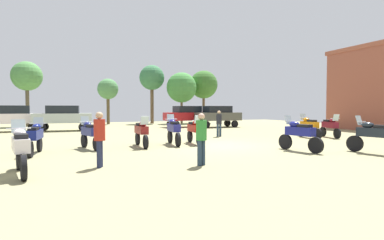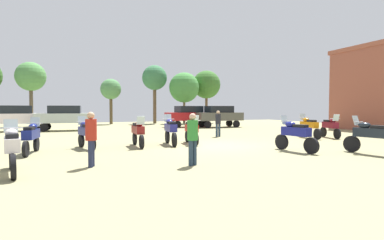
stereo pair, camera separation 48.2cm
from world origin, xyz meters
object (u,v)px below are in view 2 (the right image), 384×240
Objects in this scene: tree_1 at (184,88)px; tree_7 at (206,85)px; motorcycle_11 at (12,147)px; tree_3 at (155,78)px; tree_4 at (111,90)px; car_4 at (14,116)px; tree_5 at (31,77)px; motorcycle_9 at (295,134)px; motorcycle_1 at (170,130)px; motorcycle_5 at (31,136)px; motorcycle_3 at (330,126)px; motorcycle_6 at (372,136)px; car_1 at (219,115)px; person_2 at (193,135)px; motorcycle_8 at (138,131)px; motorcycle_10 at (86,133)px; motorcycle_12 at (309,126)px; motorcycle_7 at (192,130)px; car_2 at (65,116)px; person_3 at (218,122)px; car_3 at (189,115)px; person_1 at (91,135)px.

tree_7 is at bearing 13.48° from tree_1.
motorcycle_11 is 0.33× the size of tree_3.
motorcycle_11 is 0.44× the size of tree_4.
tree_5 is at bearing -13.25° from car_4.
tree_4 is at bearing 91.49° from motorcycle_9.
motorcycle_1 is 6.03m from motorcycle_5.
motorcycle_3 is 6.67m from motorcycle_6.
car_1 is 0.73× the size of tree_1.
motorcycle_6 is at bearing -37.98° from motorcycle_1.
motorcycle_6 is 0.33× the size of tree_3.
person_2 is (-10.98, -5.08, 0.25)m from motorcycle_3.
motorcycle_8 is (4.34, 0.69, 0.01)m from motorcycle_5.
motorcycle_10 is 12.65m from motorcycle_12.
motorcycle_7 is at bearing -178.38° from motorcycle_8.
motorcycle_3 is at bearing 8.31° from motorcycle_5.
motorcycle_11 reaches higher than motorcycle_3.
car_1 is 0.95× the size of car_4.
motorcycle_3 is at bearing -124.43° from car_2.
tree_7 is at bearing 68.59° from motorcycle_6.
tree_5 reaches higher than car_2.
tree_1 is 0.88× the size of tree_3.
tree_3 is (4.25, 20.06, 4.53)m from motorcycle_1.
tree_7 is at bearing -4.72° from tree_3.
car_1 reaches higher than motorcycle_12.
tree_1 is 1.17× the size of tree_4.
person_3 is 18.44m from tree_4.
motorcycle_5 is 0.32× the size of tree_3.
car_3 is (5.71, 12.62, 0.43)m from motorcycle_1.
person_3 is at bearing 25.42° from motorcycle_11.
motorcycle_1 is at bearing 14.14° from motorcycle_5.
motorcycle_6 is (12.34, -4.97, 0.03)m from motorcycle_5.
motorcycle_12 is 0.49× the size of car_4.
tree_1 is at bearing -57.23° from car_2.
motorcycle_6 is 9.80m from motorcycle_8.
motorcycle_7 is (-5.27, 5.77, -0.03)m from motorcycle_6.
person_1 is at bearing 142.74° from car_1.
tree_5 is (-7.79, -1.23, 1.00)m from tree_4.
tree_5 reaches higher than person_2.
car_1 is (14.18, 11.99, 0.46)m from motorcycle_5.
person_2 is at bearing -35.40° from motorcycle_5.
motorcycle_12 reaches higher than motorcycle_10.
motorcycle_7 is 5.07m from motorcycle_9.
tree_4 is at bearing 8.98° from tree_5.
motorcycle_1 is 0.98× the size of motorcycle_6.
motorcycle_12 is (7.64, 0.16, 0.01)m from motorcycle_7.
motorcycle_12 is at bearing -179.23° from motorcycle_8.
tree_7 reaches higher than motorcycle_6.
motorcycle_12 is at bearing 162.29° from person_3.
person_1 is 0.25× the size of tree_3.
car_2 reaches higher than motorcycle_7.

